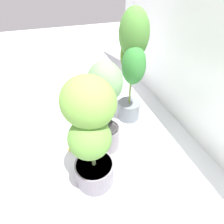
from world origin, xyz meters
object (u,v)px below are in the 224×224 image
potted_plant_front_right (91,130)px  hygrometer_box (74,148)px  potted_plant_center (106,102)px  potted_plant_back_left (132,61)px

potted_plant_front_right → hygrometer_box: (-0.34, -0.10, -0.49)m
potted_plant_center → potted_plant_back_left: bearing=131.1°
potted_plant_center → hygrometer_box: (-0.04, -0.28, -0.44)m
potted_plant_front_right → potted_plant_center: size_ratio=1.09×
potted_plant_front_right → potted_plant_center: potted_plant_front_right is taller
potted_plant_front_right → hygrometer_box: potted_plant_front_right is taller
potted_plant_front_right → hygrometer_box: size_ratio=7.37×
hygrometer_box → potted_plant_center: bearing=-143.0°
potted_plant_back_left → potted_plant_front_right: bearing=-40.7°
potted_plant_center → hygrometer_box: bearing=-98.0°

